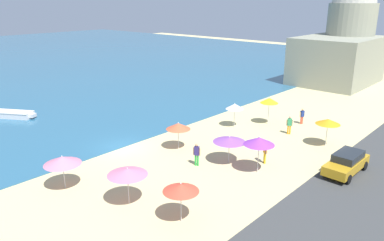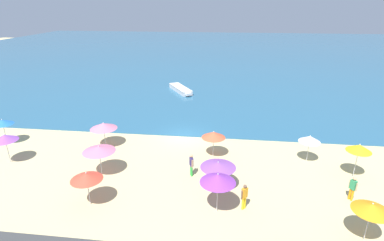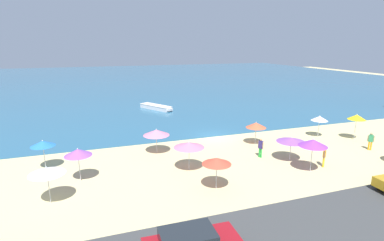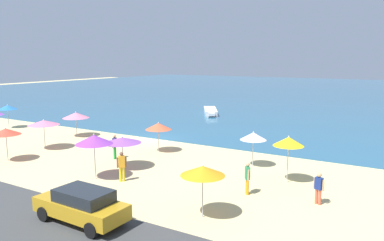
# 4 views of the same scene
# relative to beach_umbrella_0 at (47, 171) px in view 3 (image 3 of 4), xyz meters

# --- Properties ---
(ground_plane) EXTENTS (160.00, 160.00, 0.00)m
(ground_plane) POSITION_rel_beach_umbrella_0_xyz_m (14.98, 9.27, -2.15)
(ground_plane) COLOR #CEBE85
(sea) EXTENTS (150.00, 110.00, 0.05)m
(sea) POSITION_rel_beach_umbrella_0_xyz_m (14.98, 64.27, -2.12)
(sea) COLOR #295E7E
(sea) RESTS_ON ground_plane
(coastal_road) EXTENTS (80.00, 8.00, 0.06)m
(coastal_road) POSITION_rel_beach_umbrella_0_xyz_m (14.98, -8.73, -2.12)
(coastal_road) COLOR #3B3C3D
(coastal_road) RESTS_ON ground_plane
(beach_umbrella_0) EXTENTS (2.16, 2.16, 2.42)m
(beach_umbrella_0) POSITION_rel_beach_umbrella_0_xyz_m (0.00, 0.00, 0.00)
(beach_umbrella_0) COLOR #B2B2B7
(beach_umbrella_0) RESTS_ON ground_plane
(beach_umbrella_1) EXTENTS (1.71, 1.71, 2.34)m
(beach_umbrella_1) POSITION_rel_beach_umbrella_0_xyz_m (25.50, 5.66, -0.13)
(beach_umbrella_1) COLOR #B2B2B7
(beach_umbrella_1) RESTS_ON ground_plane
(beach_umbrella_2) EXTENTS (1.98, 1.98, 2.35)m
(beach_umbrella_2) POSITION_rel_beach_umbrella_0_xyz_m (10.48, -1.73, -0.09)
(beach_umbrella_2) COLOR #B2B2B7
(beach_umbrella_2) RESTS_ON ground_plane
(beach_umbrella_3) EXTENTS (1.73, 1.73, 2.72)m
(beach_umbrella_3) POSITION_rel_beach_umbrella_0_xyz_m (28.37, 3.68, 0.24)
(beach_umbrella_3) COLOR #B2B2B7
(beach_umbrella_3) RESTS_ON ground_plane
(beach_umbrella_4) EXTENTS (2.43, 2.43, 2.10)m
(beach_umbrella_4) POSITION_rel_beach_umbrella_0_xyz_m (18.47, 1.03, -0.30)
(beach_umbrella_4) COLOR #B2B2B7
(beach_umbrella_4) RESTS_ON ground_plane
(beach_umbrella_5) EXTENTS (2.36, 2.36, 2.26)m
(beach_umbrella_5) POSITION_rel_beach_umbrella_0_xyz_m (8.20, 6.49, -0.21)
(beach_umbrella_5) COLOR #B2B2B7
(beach_umbrella_5) RESTS_ON ground_plane
(beach_umbrella_6) EXTENTS (1.97, 1.97, 2.28)m
(beach_umbrella_6) POSITION_rel_beach_umbrella_0_xyz_m (17.91, 5.71, -0.19)
(beach_umbrella_6) COLOR #B2B2B7
(beach_umbrella_6) RESTS_ON ground_plane
(beach_umbrella_7) EXTENTS (2.39, 2.39, 2.34)m
(beach_umbrella_7) POSITION_rel_beach_umbrella_0_xyz_m (9.74, 1.89, -0.07)
(beach_umbrella_7) COLOR #B2B2B7
(beach_umbrella_7) RESTS_ON ground_plane
(beach_umbrella_8) EXTENTS (2.16, 2.16, 2.70)m
(beach_umbrella_8) POSITION_rel_beach_umbrella_0_xyz_m (18.53, -1.45, 0.21)
(beach_umbrella_8) COLOR #B2B2B7
(beach_umbrella_8) RESTS_ON ground_plane
(beach_umbrella_10) EXTENTS (1.84, 1.84, 2.40)m
(beach_umbrella_10) POSITION_rel_beach_umbrella_0_xyz_m (-0.92, 5.84, -0.03)
(beach_umbrella_10) COLOR #B2B2B7
(beach_umbrella_10) RESTS_ON ground_plane
(beach_umbrella_11) EXTENTS (1.93, 1.93, 2.50)m
(beach_umbrella_11) POSITION_rel_beach_umbrella_0_xyz_m (1.72, 2.68, 0.03)
(beach_umbrella_11) COLOR #B2B2B7
(beach_umbrella_11) RESTS_ON ground_plane
(bather_0) EXTENTS (0.38, 0.49, 1.71)m
(bather_0) POSITION_rel_beach_umbrella_0_xyz_m (27.15, 0.76, -1.19)
(bather_0) COLOR orange
(bather_0) RESTS_ON ground_plane
(bather_2) EXTENTS (0.43, 0.43, 1.75)m
(bather_2) POSITION_rel_beach_umbrella_0_xyz_m (20.19, -1.01, -1.17)
(bather_2) COLOR yellow
(bather_2) RESTS_ON ground_plane
(bather_3) EXTENTS (0.34, 0.54, 1.74)m
(bather_3) POSITION_rel_beach_umbrella_0_xyz_m (16.48, 2.45, -1.17)
(bather_3) COLOR green
(bather_3) RESTS_ON ground_plane
(skiff_nearshore) EXTENTS (4.11, 5.63, 0.64)m
(skiff_nearshore) POSITION_rel_beach_umbrella_0_xyz_m (12.17, 24.76, -1.78)
(skiff_nearshore) COLOR silver
(skiff_nearshore) RESTS_ON sea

